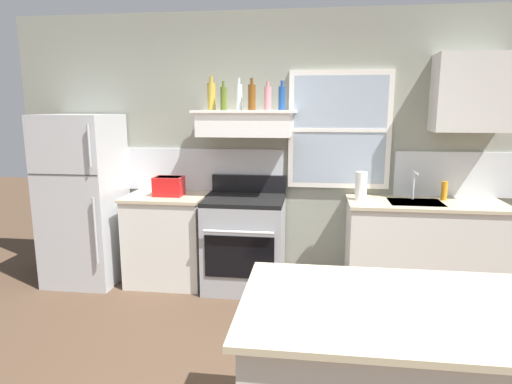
{
  "coord_description": "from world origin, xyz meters",
  "views": [
    {
      "loc": [
        0.4,
        -2.23,
        1.77
      ],
      "look_at": [
        -0.05,
        1.2,
        1.1
      ],
      "focal_mm": 30.69,
      "sensor_mm": 36.0,
      "label": 1
    }
  ],
  "objects_px": {
    "toaster": "(169,186)",
    "bottle_amber_wine": "(252,97)",
    "paper_towel_roll": "(361,186)",
    "bottle_olive_oil_square": "(223,98)",
    "bottle_rose_pink": "(268,98)",
    "bottle_champagne_gold_foil": "(212,96)",
    "dish_soap_bottle": "(444,191)",
    "stove_range": "(245,242)",
    "bottle_clear_tall": "(239,97)",
    "refrigerator": "(84,200)",
    "bottle_blue_liqueur": "(282,98)"
  },
  "relations": [
    {
      "from": "toaster",
      "to": "bottle_amber_wine",
      "type": "bearing_deg",
      "value": 4.64
    },
    {
      "from": "toaster",
      "to": "paper_towel_roll",
      "type": "xyz_separation_m",
      "value": [
        1.86,
        0.03,
        0.04
      ]
    },
    {
      "from": "bottle_olive_oil_square",
      "to": "bottle_amber_wine",
      "type": "bearing_deg",
      "value": 0.84
    },
    {
      "from": "bottle_rose_pink",
      "to": "bottle_champagne_gold_foil",
      "type": "bearing_deg",
      "value": 177.88
    },
    {
      "from": "bottle_olive_oil_square",
      "to": "dish_soap_bottle",
      "type": "xyz_separation_m",
      "value": [
        2.09,
        0.07,
        -0.86
      ]
    },
    {
      "from": "bottle_olive_oil_square",
      "to": "bottle_rose_pink",
      "type": "distance_m",
      "value": 0.42
    },
    {
      "from": "bottle_amber_wine",
      "to": "paper_towel_roll",
      "type": "relative_size",
      "value": 1.09
    },
    {
      "from": "stove_range",
      "to": "bottle_clear_tall",
      "type": "relative_size",
      "value": 3.61
    },
    {
      "from": "bottle_clear_tall",
      "to": "dish_soap_bottle",
      "type": "relative_size",
      "value": 1.68
    },
    {
      "from": "dish_soap_bottle",
      "to": "bottle_rose_pink",
      "type": "bearing_deg",
      "value": -179.49
    },
    {
      "from": "toaster",
      "to": "bottle_rose_pink",
      "type": "bearing_deg",
      "value": 6.88
    },
    {
      "from": "refrigerator",
      "to": "toaster",
      "type": "bearing_deg",
      "value": 1.84
    },
    {
      "from": "bottle_blue_liqueur",
      "to": "dish_soap_bottle",
      "type": "distance_m",
      "value": 1.76
    },
    {
      "from": "bottle_champagne_gold_foil",
      "to": "bottle_rose_pink",
      "type": "bearing_deg",
      "value": -2.12
    },
    {
      "from": "bottle_rose_pink",
      "to": "toaster",
      "type": "bearing_deg",
      "value": -173.12
    },
    {
      "from": "dish_soap_bottle",
      "to": "toaster",
      "type": "bearing_deg",
      "value": -177.14
    },
    {
      "from": "bottle_clear_tall",
      "to": "bottle_blue_liqueur",
      "type": "relative_size",
      "value": 1.11
    },
    {
      "from": "bottle_olive_oil_square",
      "to": "paper_towel_roll",
      "type": "bearing_deg",
      "value": -1.36
    },
    {
      "from": "bottle_clear_tall",
      "to": "dish_soap_bottle",
      "type": "distance_m",
      "value": 2.14
    },
    {
      "from": "bottle_clear_tall",
      "to": "bottle_blue_liqueur",
      "type": "xyz_separation_m",
      "value": [
        0.42,
        -0.03,
        -0.01
      ]
    },
    {
      "from": "toaster",
      "to": "paper_towel_roll",
      "type": "distance_m",
      "value": 1.86
    },
    {
      "from": "bottle_clear_tall",
      "to": "bottle_champagne_gold_foil",
      "type": "bearing_deg",
      "value": 179.79
    },
    {
      "from": "bottle_rose_pink",
      "to": "bottle_blue_liqueur",
      "type": "distance_m",
      "value": 0.13
    },
    {
      "from": "bottle_blue_liqueur",
      "to": "bottle_olive_oil_square",
      "type": "bearing_deg",
      "value": -175.02
    },
    {
      "from": "toaster",
      "to": "bottle_amber_wine",
      "type": "relative_size",
      "value": 1.01
    },
    {
      "from": "bottle_olive_oil_square",
      "to": "bottle_clear_tall",
      "type": "relative_size",
      "value": 0.89
    },
    {
      "from": "bottle_blue_liqueur",
      "to": "paper_towel_roll",
      "type": "height_order",
      "value": "bottle_blue_liqueur"
    },
    {
      "from": "refrigerator",
      "to": "bottle_olive_oil_square",
      "type": "bearing_deg",
      "value": 3.63
    },
    {
      "from": "toaster",
      "to": "bottle_olive_oil_square",
      "type": "relative_size",
      "value": 1.1
    },
    {
      "from": "refrigerator",
      "to": "paper_towel_roll",
      "type": "relative_size",
      "value": 6.31
    },
    {
      "from": "bottle_rose_pink",
      "to": "paper_towel_roll",
      "type": "xyz_separation_m",
      "value": [
        0.89,
        -0.09,
        -0.81
      ]
    },
    {
      "from": "bottle_clear_tall",
      "to": "stove_range",
      "type": "bearing_deg",
      "value": -62.97
    },
    {
      "from": "toaster",
      "to": "refrigerator",
      "type": "bearing_deg",
      "value": -178.16
    },
    {
      "from": "refrigerator",
      "to": "bottle_amber_wine",
      "type": "bearing_deg",
      "value": 3.19
    },
    {
      "from": "stove_range",
      "to": "bottle_rose_pink",
      "type": "height_order",
      "value": "bottle_rose_pink"
    },
    {
      "from": "stove_range",
      "to": "bottle_clear_tall",
      "type": "xyz_separation_m",
      "value": [
        -0.07,
        0.14,
        1.41
      ]
    },
    {
      "from": "bottle_amber_wine",
      "to": "bottle_rose_pink",
      "type": "bearing_deg",
      "value": 18.93
    },
    {
      "from": "bottle_clear_tall",
      "to": "refrigerator",
      "type": "bearing_deg",
      "value": -174.03
    },
    {
      "from": "refrigerator",
      "to": "bottle_olive_oil_square",
      "type": "height_order",
      "value": "bottle_olive_oil_square"
    },
    {
      "from": "bottle_amber_wine",
      "to": "bottle_rose_pink",
      "type": "relative_size",
      "value": 1.1
    },
    {
      "from": "bottle_champagne_gold_foil",
      "to": "dish_soap_bottle",
      "type": "height_order",
      "value": "bottle_champagne_gold_foil"
    },
    {
      "from": "dish_soap_bottle",
      "to": "stove_range",
      "type": "bearing_deg",
      "value": -175.82
    },
    {
      "from": "toaster",
      "to": "bottle_rose_pink",
      "type": "distance_m",
      "value": 1.29
    },
    {
      "from": "toaster",
      "to": "paper_towel_roll",
      "type": "relative_size",
      "value": 1.1
    },
    {
      "from": "refrigerator",
      "to": "dish_soap_bottle",
      "type": "bearing_deg",
      "value": 2.6
    },
    {
      "from": "bottle_champagne_gold_foil",
      "to": "paper_towel_roll",
      "type": "distance_m",
      "value": 1.67
    },
    {
      "from": "stove_range",
      "to": "bottle_blue_liqueur",
      "type": "bearing_deg",
      "value": 18.77
    },
    {
      "from": "bottle_amber_wine",
      "to": "bottle_olive_oil_square",
      "type": "bearing_deg",
      "value": -179.16
    },
    {
      "from": "bottle_clear_tall",
      "to": "bottle_amber_wine",
      "type": "distance_m",
      "value": 0.15
    },
    {
      "from": "refrigerator",
      "to": "paper_towel_roll",
      "type": "height_order",
      "value": "refrigerator"
    }
  ]
}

